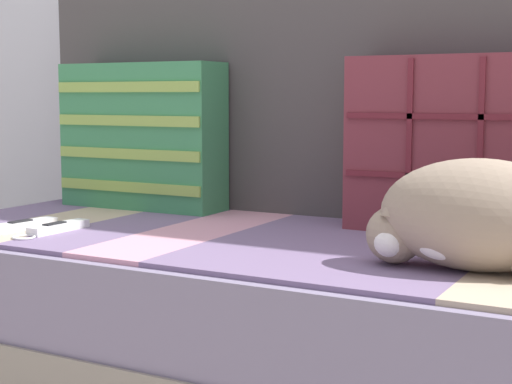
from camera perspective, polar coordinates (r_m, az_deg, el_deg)
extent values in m
cube|color=gray|center=(1.78, 1.54, -12.30)|extent=(1.74, 0.82, 0.19)
cube|color=slate|center=(1.72, 1.56, -6.45)|extent=(1.70, 0.80, 0.19)
cube|color=slate|center=(2.12, -16.43, -1.51)|extent=(0.18, 0.72, 0.01)
cube|color=tan|center=(2.00, -12.73, -1.91)|extent=(0.18, 0.72, 0.01)
cube|color=slate|center=(1.88, -8.57, -2.35)|extent=(0.18, 0.72, 0.01)
cube|color=#C6899E|center=(1.78, -3.89, -2.82)|extent=(0.18, 0.72, 0.01)
cube|color=slate|center=(1.69, 1.32, -3.33)|extent=(0.18, 0.72, 0.01)
cube|color=slate|center=(1.62, 7.06, -3.86)|extent=(0.18, 0.72, 0.01)
cube|color=slate|center=(1.56, 13.28, -4.39)|extent=(0.18, 0.72, 0.01)
cube|color=#474242|center=(1.99, 6.07, 6.68)|extent=(1.70, 0.14, 0.58)
cube|color=brown|center=(1.75, 14.08, 3.32)|extent=(0.45, 0.13, 0.38)
cube|color=maroon|center=(1.69, 13.44, 1.05)|extent=(0.43, 0.01, 0.01)
cube|color=maroon|center=(1.70, 11.07, 3.31)|extent=(0.01, 0.01, 0.37)
cube|color=maroon|center=(1.68, 13.56, 5.36)|extent=(0.43, 0.01, 0.01)
cube|color=maroon|center=(1.66, 15.99, 3.08)|extent=(0.01, 0.01, 0.37)
cube|color=#3D8956|center=(2.11, -8.26, 4.04)|extent=(0.46, 0.13, 0.38)
cube|color=#93B751|center=(2.07, -9.32, 0.36)|extent=(0.45, 0.01, 0.03)
cube|color=#93B751|center=(2.06, -9.37, 2.75)|extent=(0.45, 0.01, 0.03)
cube|color=#93B751|center=(2.06, -9.42, 5.14)|extent=(0.45, 0.01, 0.03)
cube|color=#93B751|center=(2.05, -9.47, 7.55)|extent=(0.45, 0.01, 0.03)
ellipsoid|color=gray|center=(1.39, 15.91, -1.63)|extent=(0.36, 0.21, 0.19)
sphere|color=gray|center=(1.41, 10.06, -3.05)|extent=(0.10, 0.10, 0.10)
sphere|color=white|center=(1.39, 9.69, -3.55)|extent=(0.06, 0.06, 0.06)
ellipsoid|color=white|center=(1.35, 13.29, -3.02)|extent=(0.10, 0.04, 0.09)
cone|color=gray|center=(1.38, 9.87, -0.87)|extent=(0.04, 0.04, 0.04)
cone|color=gray|center=(1.43, 10.36, -0.58)|extent=(0.04, 0.04, 0.04)
cube|color=white|center=(1.84, -16.46, -2.32)|extent=(0.05, 0.16, 0.02)
cube|color=black|center=(1.83, -16.77, -2.04)|extent=(0.03, 0.06, 0.00)
cube|color=black|center=(1.89, -14.66, -2.03)|extent=(0.03, 0.01, 0.02)
cube|color=white|center=(1.79, -14.16, -2.51)|extent=(0.04, 0.16, 0.02)
cube|color=black|center=(1.78, -14.44, -2.23)|extent=(0.02, 0.06, 0.00)
cube|color=black|center=(1.84, -12.50, -2.19)|extent=(0.03, 0.01, 0.02)
torus|color=silver|center=(1.72, -16.54, -3.17)|extent=(0.05, 0.05, 0.01)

